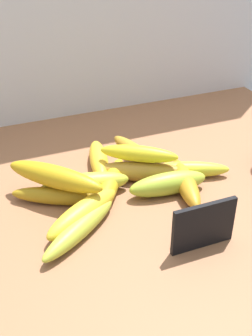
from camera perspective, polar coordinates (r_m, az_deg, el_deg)
name	(u,v)px	position (r cm, az deg, el deg)	size (l,w,h in cm)	color
counter_top	(118,202)	(84.27, -1.04, -4.51)	(110.00, 76.00, 3.00)	brown
chalkboard_sign	(203,227)	(71.15, 10.01, -7.60)	(11.00, 1.80, 8.40)	black
banana_0	(186,183)	(84.54, 7.76, -1.94)	(16.30, 3.68, 3.68)	#BC831E
banana_1	(80,229)	(73.68, -6.03, -7.84)	(18.40, 3.30, 3.30)	#ABB935
banana_2	(138,154)	(93.40, 1.53, 1.85)	(17.94, 3.45, 3.45)	#B48527
banana_3	(187,170)	(88.98, 7.95, -0.22)	(17.09, 3.28, 3.28)	gold
banana_4	(100,160)	(91.15, -3.46, 1.07)	(15.34, 3.72, 3.72)	gold
banana_5	(62,196)	(81.37, -8.27, -3.63)	(19.06, 3.36, 3.36)	#9D7A17
banana_6	(85,184)	(83.19, -5.36, -2.12)	(16.97, 4.33, 4.33)	gold
banana_7	(168,184)	(83.34, 5.49, -2.04)	(15.50, 4.37, 4.37)	#9EB831
banana_8	(83,213)	(76.14, -5.60, -5.87)	(16.96, 4.17, 4.17)	gold
banana_9	(141,171)	(86.99, 2.00, -0.44)	(18.52, 3.98, 3.98)	olive
banana_10	(109,186)	(83.15, -2.18, -2.37)	(20.00, 3.44, 3.44)	gold
banana_11	(55,177)	(80.10, -9.25, -1.10)	(19.48, 4.16, 4.16)	gold
banana_12	(139,154)	(85.75, 1.70, 1.88)	(15.49, 3.25, 3.25)	gold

